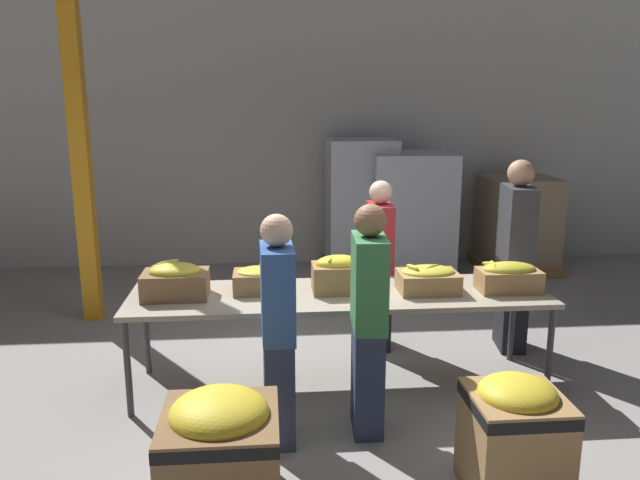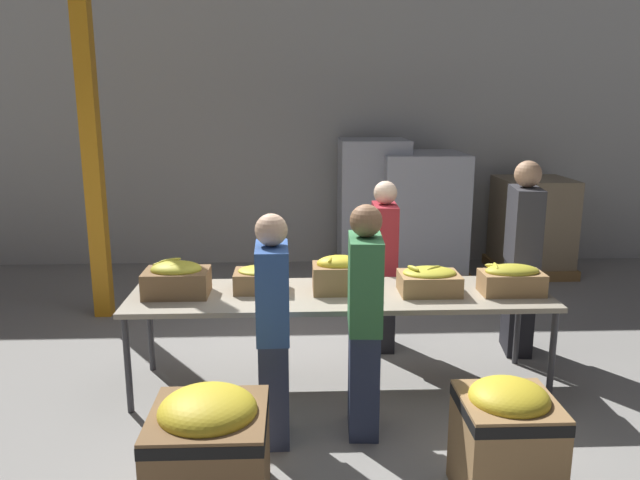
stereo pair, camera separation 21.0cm
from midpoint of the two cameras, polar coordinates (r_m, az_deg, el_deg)
name	(u,v)px [view 2 (the right image)]	position (r m, az deg, el deg)	size (l,w,h in m)	color
ground_plane	(339,385)	(5.25, 2.92, -13.14)	(30.00, 30.00, 0.00)	gray
wall_back	(319,120)	(8.68, 0.64, 10.95)	(16.00, 0.08, 4.00)	#B7B7B2
sorting_table	(340,298)	(4.96, 3.02, -5.36)	(3.30, 0.86, 0.79)	#9E937F
banana_box_0	(177,278)	(4.96, -11.79, -3.47)	(0.50, 0.34, 0.28)	olive
banana_box_1	(260,278)	(4.99, -4.33, -3.51)	(0.40, 0.31, 0.22)	olive
banana_box_2	(339,274)	(4.94, 2.99, -3.12)	(0.42, 0.29, 0.30)	olive
banana_box_3	(429,280)	(5.01, 11.13, -3.61)	(0.47, 0.34, 0.23)	#A37A4C
banana_box_4	(512,279)	(5.15, 18.23, -3.40)	(0.48, 0.27, 0.24)	#A37A4C
volunteer_0	(384,267)	(5.76, 6.89, -2.46)	(0.23, 0.43, 1.58)	black
volunteer_1	(273,331)	(4.19, -2.87, -8.35)	(0.22, 0.43, 1.58)	#2D3856
volunteer_2	(522,259)	(5.94, 18.93, -1.68)	(0.30, 0.50, 1.77)	black
volunteer_3	(364,323)	(4.30, 5.49, -7.53)	(0.24, 0.45, 1.62)	#2D3856
donation_bin_0	(209,447)	(3.73, -8.42, -18.27)	(0.65, 0.65, 0.72)	olive
donation_bin_1	(506,439)	(3.93, 18.19, -16.88)	(0.54, 0.54, 0.74)	#A37A4C
support_pillar	(90,128)	(6.80, -19.45, 9.66)	(0.17, 0.17, 4.00)	orange
pallet_stack_0	(420,216)	(8.23, 9.89, 2.20)	(1.14, 1.14, 1.61)	olive
pallet_stack_1	(372,208)	(8.27, 5.53, 2.95)	(0.95, 0.95, 1.77)	olive
pallet_stack_2	(532,227)	(8.78, 19.45, 1.16)	(0.98, 0.98, 1.26)	olive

